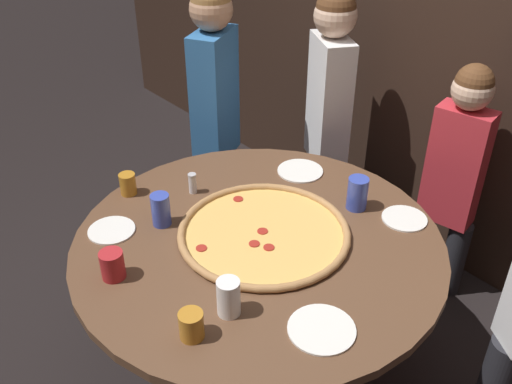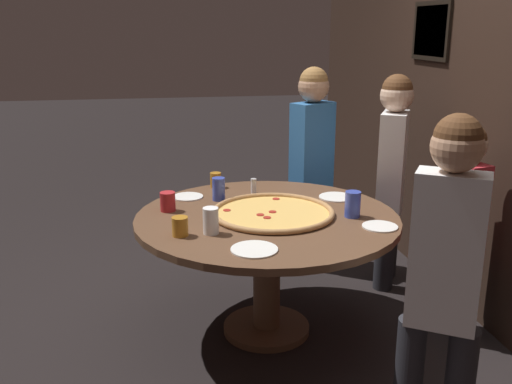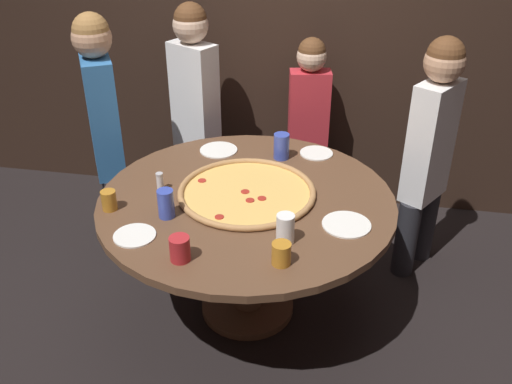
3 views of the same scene
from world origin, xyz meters
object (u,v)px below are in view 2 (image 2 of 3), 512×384
diner_far_left (392,169)px  diner_far_right (312,156)px  giant_pizza (273,212)px  white_plate_near_front (380,226)px  condiment_shaker (253,186)px  white_plate_far_back (254,249)px  white_plate_left_side (336,197)px  drink_cup_by_shaker (211,221)px  drink_cup_front_edge (353,204)px  dining_table (267,238)px  drink_cup_centre_back (219,189)px  white_plate_beside_cup (188,197)px  diner_side_left (462,219)px  diner_side_right (446,258)px  drink_cup_far_left (216,180)px  drink_cup_far_right (168,202)px  drink_cup_near_left (180,226)px

diner_far_left → diner_far_right: 0.63m
giant_pizza → diner_far_right: (-0.98, 0.50, 0.10)m
white_plate_near_front → condiment_shaker: condiment_shaker is taller
white_plate_far_back → white_plate_left_side: bearing=139.6°
drink_cup_by_shaker → drink_cup_front_edge: drink_cup_front_edge is taller
dining_table → drink_cup_by_shaker: 0.47m
white_plate_left_side → dining_table: bearing=-62.0°
drink_cup_centre_back → white_plate_beside_cup: 0.22m
white_plate_far_back → condiment_shaker: bearing=170.6°
diner_side_left → giant_pizza: bearing=68.1°
white_plate_left_side → white_plate_near_front: size_ratio=1.15×
dining_table → white_plate_beside_cup: (-0.44, -0.43, 0.14)m
dining_table → diner_side_right: bearing=32.6°
diner_side_left → white_plate_near_front: bearing=89.8°
drink_cup_by_shaker → white_plate_left_side: (-0.51, 0.84, -0.07)m
white_plate_beside_cup → white_plate_near_front: same height
diner_side_right → white_plate_far_back: bearing=3.3°
dining_table → white_plate_near_front: (0.31, 0.56, 0.14)m
drink_cup_far_left → white_plate_far_back: size_ratio=0.44×
drink_cup_far_right → drink_cup_far_left: bearing=144.3°
giant_pizza → diner_side_right: bearing=31.0°
dining_table → drink_cup_by_shaker: (0.24, -0.35, 0.21)m
dining_table → white_plate_far_back: white_plate_far_back is taller
white_plate_near_front → diner_side_right: 0.64m
drink_cup_far_left → dining_table: bearing=19.5°
drink_cup_centre_back → diner_side_right: 1.53m
white_plate_left_side → diner_far_left: diner_far_left is taller
diner_side_right → diner_far_right: (-1.92, -0.07, 0.03)m
white_plate_far_back → condiment_shaker: 0.98m
drink_cup_by_shaker → drink_cup_near_left: size_ratio=1.38×
white_plate_beside_cup → diner_far_left: size_ratio=0.13×
dining_table → white_plate_left_side: (-0.27, 0.50, 0.14)m
dining_table → white_plate_near_front: bearing=61.4°
drink_cup_front_edge → white_plate_left_side: (-0.38, 0.03, -0.07)m
drink_cup_by_shaker → diner_far_left: size_ratio=0.09×
drink_cup_centre_back → white_plate_far_back: 0.86m
drink_cup_far_right → white_plate_far_back: drink_cup_far_right is taller
white_plate_near_front → diner_side_right: bearing=3.7°
white_plate_near_front → dining_table: bearing=-118.6°
drink_cup_centre_back → drink_cup_near_left: drink_cup_centre_back is taller
white_plate_near_front → drink_cup_near_left: bearing=-93.0°
drink_cup_front_edge → condiment_shaker: bearing=-140.1°
white_plate_left_side → diner_side_right: diner_side_right is taller
drink_cup_front_edge → drink_cup_far_right: 1.07m
drink_cup_near_left → diner_side_right: (0.69, 1.11, 0.03)m
drink_cup_centre_back → diner_far_right: diner_far_right is taller
drink_cup_by_shaker → white_plate_near_front: drink_cup_by_shaker is taller
giant_pizza → condiment_shaker: 0.45m
drink_cup_far_left → condiment_shaker: bearing=50.8°
white_plate_beside_cup → drink_cup_near_left: bearing=-6.6°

